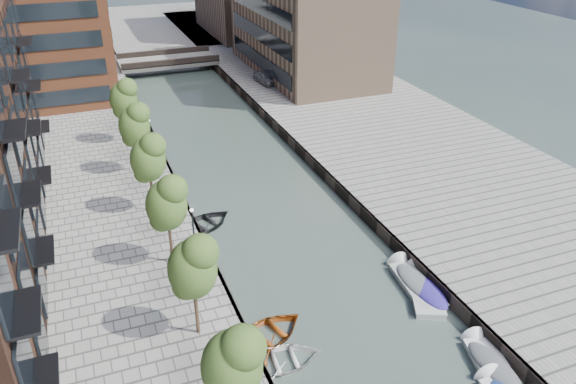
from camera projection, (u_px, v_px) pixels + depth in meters
water at (235, 162)px, 51.13m from camera, size 300.00×300.00×0.00m
quay_right at (388, 133)px, 56.04m from camera, size 20.00×140.00×1.00m
quay_wall_left at (168, 167)px, 48.94m from camera, size 0.25×140.00×1.00m
quay_wall_right at (297, 147)px, 52.86m from camera, size 0.25×140.00×1.00m
far_closure at (139, 28)px, 100.24m from camera, size 80.00×40.00×1.00m
tan_block_near at (304, 16)px, 70.60m from camera, size 12.00×25.00×14.00m
bridge at (168, 61)px, 76.79m from camera, size 13.00×6.00×1.30m
tree_1 at (232, 362)px, 22.06m from camera, size 2.50×2.50×5.95m
tree_2 at (192, 265)px, 27.82m from camera, size 2.50×2.50×5.95m
tree_3 at (166, 202)px, 33.58m from camera, size 2.50×2.50×5.95m
tree_4 at (148, 157)px, 39.33m from camera, size 2.50×2.50×5.95m
tree_5 at (134, 123)px, 45.09m from camera, size 2.50×2.50×5.95m
tree_6 at (123, 97)px, 50.84m from camera, size 2.50×2.50×5.95m
lamp_1 at (194, 231)px, 34.01m from camera, size 0.24×0.24×4.12m
lamp_2 at (151, 137)px, 47.17m from camera, size 0.24×0.24×4.12m
sloop_2 at (266, 339)px, 30.79m from camera, size 5.81×4.98×1.02m
sloop_3 at (281, 364)px, 29.15m from camera, size 4.70×3.50×0.93m
sloop_4 at (203, 227)px, 41.09m from camera, size 5.94×5.25×1.02m
motorboat_1 at (490, 364)px, 28.93m from camera, size 2.70×4.87×1.54m
motorboat_3 at (424, 288)px, 34.49m from camera, size 3.64×5.30×1.68m
motorboat_4 at (414, 282)px, 35.02m from camera, size 2.33×5.26×1.70m
car at (266, 77)px, 68.77m from camera, size 2.16×4.41×1.45m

